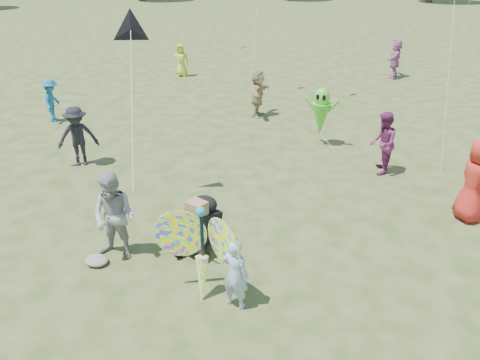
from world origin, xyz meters
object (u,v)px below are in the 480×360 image
(crowd_d, at_px, (258,93))
(crowd_g, at_px, (181,60))
(crowd_e, at_px, (383,143))
(butterfly_kite, at_px, (202,251))
(child_girl, at_px, (235,274))
(crowd_j, at_px, (395,58))
(crowd_b, at_px, (78,136))
(jogging_stroller, at_px, (200,222))
(adult_man, at_px, (114,217))
(crowd_i, at_px, (52,100))
(alien_kite, at_px, (321,114))
(crowd_a, at_px, (475,181))

(crowd_d, xyz_separation_m, crowd_g, (-5.27, 4.28, -0.08))
(crowd_e, distance_m, butterfly_kite, 6.44)
(child_girl, bearing_deg, crowd_j, -87.79)
(crowd_b, distance_m, crowd_g, 10.26)
(crowd_g, distance_m, jogging_stroller, 14.30)
(adult_man, height_order, crowd_d, adult_man)
(crowd_i, bearing_deg, crowd_d, -86.81)
(butterfly_kite, bearing_deg, crowd_e, 70.16)
(crowd_i, bearing_deg, child_girl, -147.51)
(crowd_j, height_order, jogging_stroller, crowd_j)
(crowd_g, bearing_deg, crowd_b, -93.17)
(jogging_stroller, relative_size, alien_kite, 0.65)
(crowd_a, height_order, crowd_i, crowd_a)
(crowd_e, relative_size, crowd_g, 1.11)
(crowd_j, height_order, alien_kite, alien_kite)
(crowd_e, relative_size, jogging_stroller, 1.44)
(crowd_g, bearing_deg, crowd_a, -53.85)
(crowd_e, distance_m, alien_kite, 2.35)
(crowd_b, height_order, butterfly_kite, butterfly_kite)
(crowd_j, distance_m, jogging_stroller, 15.99)
(crowd_b, bearing_deg, crowd_g, 66.20)
(child_girl, relative_size, crowd_a, 0.69)
(butterfly_kite, bearing_deg, crowd_a, 45.65)
(child_girl, xyz_separation_m, jogging_stroller, (-1.23, 1.25, -0.01))
(crowd_g, bearing_deg, jogging_stroller, -76.39)
(crowd_a, bearing_deg, crowd_b, 66.92)
(crowd_b, distance_m, jogging_stroller, 5.37)
(crowd_d, relative_size, crowd_g, 1.11)
(crowd_a, bearing_deg, crowd_j, -15.38)
(child_girl, distance_m, alien_kite, 7.51)
(crowd_e, relative_size, crowd_j, 0.94)
(crowd_g, xyz_separation_m, crowd_i, (-0.98, -7.35, -0.01))
(jogging_stroller, bearing_deg, crowd_a, 51.09)
(crowd_a, xyz_separation_m, crowd_e, (-2.05, 1.73, -0.09))
(butterfly_kite, bearing_deg, crowd_i, 143.94)
(adult_man, relative_size, crowd_d, 1.05)
(crowd_j, height_order, butterfly_kite, crowd_j)
(crowd_d, bearing_deg, crowd_i, 110.84)
(crowd_e, bearing_deg, crowd_j, 175.78)
(crowd_d, bearing_deg, child_girl, -167.73)
(crowd_i, relative_size, butterfly_kite, 0.78)
(adult_man, xyz_separation_m, crowd_d, (-0.42, 8.96, -0.04))
(crowd_d, distance_m, crowd_g, 6.79)
(child_girl, relative_size, jogging_stroller, 1.11)
(adult_man, height_order, butterfly_kite, adult_man)
(crowd_a, xyz_separation_m, crowd_j, (-2.70, 12.67, -0.04))
(crowd_a, height_order, crowd_e, crowd_a)
(adult_man, xyz_separation_m, crowd_b, (-3.44, 3.23, -0.05))
(crowd_b, relative_size, crowd_g, 1.10)
(crowd_i, height_order, butterfly_kite, butterfly_kite)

